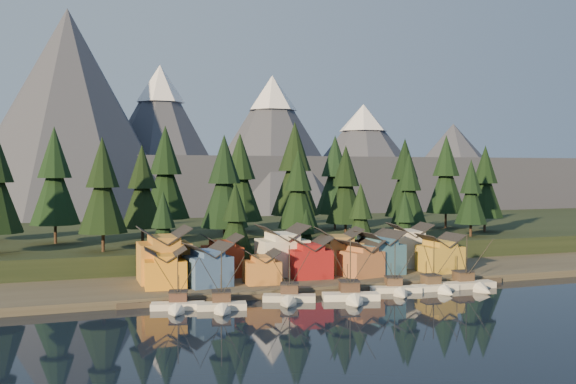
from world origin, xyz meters
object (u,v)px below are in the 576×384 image
object	(u,v)px
boat_0	(177,298)
house_back_0	(164,253)
boat_6	(472,278)
house_front_1	(208,263)
boat_4	(397,284)
house_back_1	(222,255)
boat_2	(289,291)
boat_1	(222,298)
boat_3	(352,288)
house_front_0	(165,266)
boat_5	(438,281)

from	to	relation	value
boat_0	house_back_0	distance (m)	21.58
boat_6	house_front_1	xyz separation A→B (m)	(-51.26, 13.61, 3.67)
boat_4	house_front_1	bearing A→B (deg)	175.42
boat_4	house_back_1	bearing A→B (deg)	158.20
boat_2	house_back_0	bearing A→B (deg)	154.56
boat_2	boat_4	world-z (taller)	boat_2
house_front_1	house_back_0	distance (m)	10.68
boat_4	house_back_1	size ratio (longest dim) A/B	1.26
boat_0	house_back_1	distance (m)	26.96
boat_0	house_back_0	xyz separation A→B (m)	(0.97, 20.92, 5.23)
house_back_1	boat_1	bearing A→B (deg)	-102.53
boat_4	house_back_0	bearing A→B (deg)	169.58
boat_6	house_front_1	bearing A→B (deg)	169.28
house_front_1	boat_6	bearing A→B (deg)	-25.31
boat_6	house_back_0	world-z (taller)	house_back_0
boat_2	boat_3	xyz separation A→B (m)	(11.18, -3.02, 0.21)
boat_2	house_front_0	world-z (taller)	boat_2
boat_3	boat_4	size ratio (longest dim) A/B	1.12
boat_0	boat_3	xyz separation A→B (m)	(31.50, -3.13, 0.30)
boat_5	house_back_1	bearing A→B (deg)	151.92
boat_0	boat_5	size ratio (longest dim) A/B	0.98
boat_2	house_back_0	world-z (taller)	house_back_0
boat_4	house_front_0	bearing A→B (deg)	178.19
boat_4	boat_6	bearing A→B (deg)	11.53
boat_2	boat_3	bearing A→B (deg)	6.81
house_back_1	house_front_1	bearing A→B (deg)	-117.15
boat_0	boat_5	distance (m)	51.71
house_back_1	boat_5	bearing A→B (deg)	-29.72
boat_1	house_front_1	bearing A→B (deg)	97.68
boat_2	boat_4	xyz separation A→B (m)	(22.71, 0.82, -0.24)
boat_0	house_front_0	size ratio (longest dim) A/B	1.29
boat_1	house_back_1	size ratio (longest dim) A/B	1.27
house_front_0	house_back_1	xyz separation A→B (m)	(13.43, 9.08, 0.53)
boat_5	house_back_1	xyz separation A→B (m)	(-38.15, 23.09, 4.00)
house_front_1	boat_3	bearing A→B (deg)	-45.61
boat_2	boat_4	bearing A→B (deg)	24.01
house_front_1	house_back_1	bearing A→B (deg)	50.95
boat_3	house_back_0	size ratio (longest dim) A/B	1.13
boat_0	house_back_1	world-z (taller)	house_back_1
boat_6	house_front_0	size ratio (longest dim) A/B	1.49
house_front_0	house_back_1	bearing A→B (deg)	39.31
boat_0	house_front_0	world-z (taller)	boat_0
house_back_0	boat_4	bearing A→B (deg)	-25.03
boat_5	house_back_1	world-z (taller)	house_back_1
boat_5	house_back_0	distance (m)	55.17
boat_4	house_front_1	size ratio (longest dim) A/B	1.19
boat_4	boat_6	size ratio (longest dim) A/B	0.89
boat_1	boat_6	size ratio (longest dim) A/B	0.90
boat_2	boat_6	distance (m)	39.19
boat_3	house_front_0	xyz separation A→B (m)	(-31.37, 17.01, 3.22)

